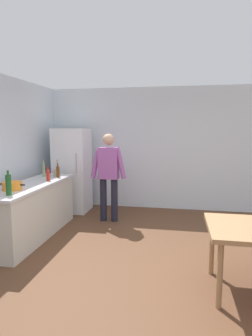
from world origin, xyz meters
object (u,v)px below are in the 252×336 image
object	(u,v)px
bottle_beer_brown	(58,172)
bottle_wine_green	(8,185)
bottle_vinegar_tall	(44,170)
refrigerator	(72,170)
bottle_sauce_red	(48,175)
person	(109,171)
utensil_jar	(57,172)
cooking_pot	(12,186)

from	to	relation	value
bottle_beer_brown	bottle_wine_green	distance (m)	1.48
bottle_beer_brown	bottle_vinegar_tall	xyz separation A→B (m)	(-0.29, 0.02, 0.03)
refrigerator	bottle_wine_green	distance (m)	2.41
refrigerator	bottle_beer_brown	size ratio (longest dim) A/B	6.92
bottle_beer_brown	bottle_wine_green	xyz separation A→B (m)	(-0.06, -1.48, 0.04)
refrigerator	bottle_sauce_red	world-z (taller)	refrigerator
person	bottle_wine_green	xyz separation A→B (m)	(-0.93, -1.86, 0.07)
utensil_jar	bottle_beer_brown	world-z (taller)	utensil_jar
utensil_jar	bottle_sauce_red	size ratio (longest dim) A/B	1.33
bottle_sauce_red	refrigerator	bearing A→B (deg)	92.61
person	utensil_jar	xyz separation A→B (m)	(-0.95, -0.26, 0.00)
bottle_sauce_red	bottle_wine_green	xyz separation A→B (m)	(-0.04, -1.11, 0.05)
bottle_sauce_red	bottle_vinegar_tall	world-z (taller)	bottle_vinegar_tall
bottle_sauce_red	bottle_wine_green	distance (m)	1.11
bottle_sauce_red	bottle_vinegar_tall	xyz separation A→B (m)	(-0.27, 0.39, 0.04)
cooking_pot	refrigerator	bearing A→B (deg)	86.41
bottle_vinegar_tall	refrigerator	bearing A→B (deg)	76.70
bottle_beer_brown	refrigerator	bearing A→B (deg)	94.83
cooking_pot	bottle_wine_green	bearing A→B (deg)	-64.76
bottle_wine_green	bottle_vinegar_tall	size ratio (longest dim) A/B	1.06
person	refrigerator	bearing A→B (deg)	149.77
cooking_pot	utensil_jar	distance (m)	1.27
utensil_jar	bottle_beer_brown	size ratio (longest dim) A/B	1.23
bottle_beer_brown	bottle_vinegar_tall	world-z (taller)	bottle_vinegar_tall
refrigerator	bottle_vinegar_tall	world-z (taller)	refrigerator
cooking_pot	bottle_vinegar_tall	bearing A→B (deg)	94.05
cooking_pot	utensil_jar	bearing A→B (deg)	83.97
refrigerator	utensil_jar	world-z (taller)	refrigerator
utensil_jar	bottle_vinegar_tall	xyz separation A→B (m)	(-0.22, -0.09, 0.06)
person	bottle_vinegar_tall	world-z (taller)	person
person	cooking_pot	size ratio (longest dim) A/B	4.25
utensil_jar	bottle_wine_green	distance (m)	1.59
person	bottle_vinegar_tall	distance (m)	1.22
bottle_sauce_red	bottle_vinegar_tall	distance (m)	0.48
cooking_pot	bottle_beer_brown	size ratio (longest dim) A/B	1.54
cooking_pot	bottle_vinegar_tall	distance (m)	1.18
utensil_jar	refrigerator	bearing A→B (deg)	90.22
refrigerator	bottle_wine_green	world-z (taller)	refrigerator
person	bottle_beer_brown	bearing A→B (deg)	-156.71
person	cooking_pot	bearing A→B (deg)	-125.20
refrigerator	bottle_sauce_red	size ratio (longest dim) A/B	7.50
utensil_jar	cooking_pot	bearing A→B (deg)	-96.03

